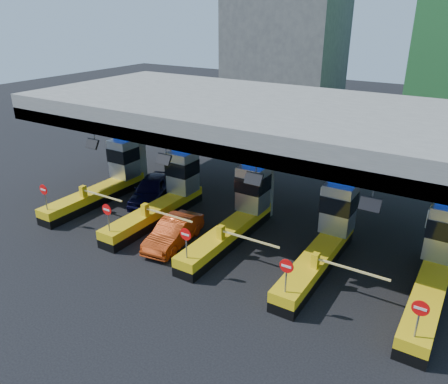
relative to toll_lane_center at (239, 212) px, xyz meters
The scene contains 10 objects.
ground 1.42m from the toll_lane_center, 90.42° to the right, with size 120.00×120.00×0.00m, color black.
toll_canopy 5.40m from the toll_lane_center, 90.02° to the left, with size 28.00×12.09×7.00m.
toll_lane_far_left 10.00m from the toll_lane_center, behind, with size 4.43×8.00×4.16m.
toll_lane_left 5.00m from the toll_lane_center, behind, with size 4.43×8.00×4.16m.
toll_lane_center is the anchor object (origin of this frame).
toll_lane_right 5.00m from the toll_lane_center, ahead, with size 4.43×8.00×4.16m.
toll_lane_far_right 10.00m from the toll_lane_center, ahead, with size 4.43×8.00×4.16m.
bg_building_concrete 39.11m from the toll_lane_center, 111.40° to the left, with size 14.00×10.00×18.00m, color #4C4C49.
van 7.22m from the toll_lane_center, behind, with size 1.98×4.93×1.68m, color black.
red_car 3.76m from the toll_lane_center, 130.98° to the right, with size 1.50×4.30×1.42m, color #A6320C.
Camera 1 is at (10.74, -18.55, 11.74)m, focal length 35.00 mm.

